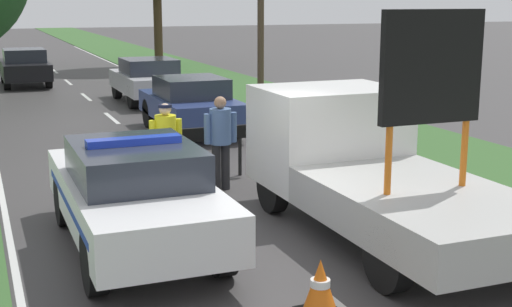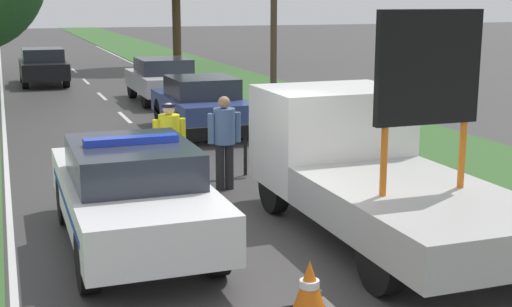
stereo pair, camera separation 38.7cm
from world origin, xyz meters
name	(u,v)px [view 2 (the right image)]	position (x,y,z in m)	size (l,w,h in m)	color
ground_plane	(261,243)	(0.00, 0.00, 0.00)	(160.00, 160.00, 0.00)	#3D3A3A
lane_markings	(108,102)	(0.00, 15.28, 0.00)	(6.91, 59.26, 0.01)	silver
grass_verge_right	(226,81)	(5.71, 20.00, 0.01)	(4.41, 120.00, 0.03)	#38602D
police_car	(132,192)	(-1.75, 0.51, 0.81)	(1.84, 4.72, 1.62)	white
work_truck	(366,164)	(1.75, 0.17, 1.01)	(2.28, 5.57, 3.33)	white
road_barrier	(184,138)	(-0.15, 3.94, 0.84)	(3.13, 0.08, 1.02)	black
police_officer	(170,140)	(-0.62, 3.09, 0.99)	(0.60, 0.38, 1.66)	#191E38
pedestrian_civilian	(224,135)	(0.40, 3.04, 1.02)	(0.62, 0.40, 1.74)	#232326
traffic_cone_near_police	(185,161)	(0.02, 4.54, 0.24)	(0.35, 0.35, 0.49)	black
traffic_cone_centre_front	(106,166)	(-1.55, 4.59, 0.26)	(0.38, 0.38, 0.52)	black
traffic_cone_near_truck	(309,288)	(-0.30, -2.40, 0.32)	(0.47, 0.47, 0.64)	black
queued_car_hatch_blue	(201,103)	(1.50, 8.71, 0.78)	(1.84, 4.00, 1.47)	navy
queued_car_sedan_silver	(163,79)	(1.81, 14.71, 0.79)	(1.91, 4.22, 1.49)	#B2B2B7
queued_car_sedan_black	(43,66)	(-1.74, 21.23, 0.76)	(1.80, 4.05, 1.49)	black
utility_pole	(274,8)	(4.48, 11.19, 3.17)	(1.20, 0.20, 6.12)	#473828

